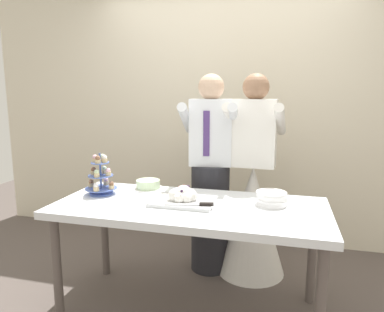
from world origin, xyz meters
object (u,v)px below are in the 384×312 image
(main_cake_tray, at_px, (183,197))
(person_bride, at_px, (252,206))
(person_groom, at_px, (210,185))
(plate_stack, at_px, (272,198))
(dessert_table, at_px, (190,215))
(round_cake, at_px, (148,185))
(cupcake_stand, at_px, (101,178))

(main_cake_tray, bearing_deg, person_bride, 57.91)
(main_cake_tray, height_order, person_groom, person_groom)
(main_cake_tray, bearing_deg, plate_stack, 10.82)
(dessert_table, distance_m, round_cake, 0.51)
(person_groom, height_order, person_bride, same)
(round_cake, bearing_deg, person_groom, 40.66)
(dessert_table, distance_m, person_bride, 0.77)
(round_cake, xyz_separation_m, person_groom, (0.41, 0.36, -0.06))
(main_cake_tray, relative_size, person_groom, 0.26)
(person_groom, distance_m, person_bride, 0.39)
(cupcake_stand, relative_size, round_cake, 1.27)
(main_cake_tray, distance_m, round_cake, 0.45)
(dessert_table, height_order, main_cake_tray, main_cake_tray)
(cupcake_stand, distance_m, person_groom, 0.91)
(round_cake, bearing_deg, plate_stack, -9.42)
(dessert_table, relative_size, person_groom, 1.08)
(dessert_table, relative_size, cupcake_stand, 5.90)
(plate_stack, distance_m, round_cake, 0.95)
(person_groom, relative_size, person_bride, 1.00)
(plate_stack, bearing_deg, round_cake, 170.58)
(dessert_table, xyz_separation_m, round_cake, (-0.41, 0.28, 0.11))
(plate_stack, height_order, person_groom, person_groom)
(main_cake_tray, xyz_separation_m, plate_stack, (0.58, 0.11, 0.00))
(cupcake_stand, distance_m, main_cake_tray, 0.65)
(round_cake, bearing_deg, dessert_table, -34.51)
(cupcake_stand, height_order, person_bride, person_bride)
(cupcake_stand, bearing_deg, dessert_table, -5.63)
(plate_stack, xyz_separation_m, round_cake, (-0.94, 0.16, -0.01))
(cupcake_stand, bearing_deg, person_bride, 29.67)
(dessert_table, xyz_separation_m, person_groom, (0.01, 0.64, 0.05))
(main_cake_tray, height_order, plate_stack, main_cake_tray)
(person_groom, bearing_deg, dessert_table, -90.68)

